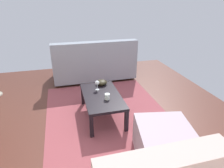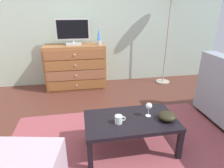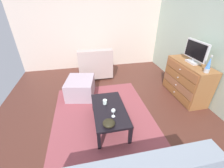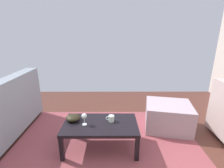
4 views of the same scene
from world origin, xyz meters
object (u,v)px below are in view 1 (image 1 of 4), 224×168
at_px(coffee_table, 102,98).
at_px(wine_glass, 97,83).
at_px(couch_large, 94,64).
at_px(mug, 107,96).
at_px(ottoman, 164,145).
at_px(bowl_decorative, 101,82).

relative_size(coffee_table, wine_glass, 6.20).
distance_m(coffee_table, couch_large, 1.58).
bearing_deg(mug, wine_glass, 12.94).
height_order(coffee_table, wine_glass, wine_glass).
height_order(mug, ottoman, mug).
relative_size(wine_glass, mug, 1.38).
bearing_deg(couch_large, bowl_decorative, 175.89).
bearing_deg(bowl_decorative, couch_large, -4.11).
height_order(bowl_decorative, couch_large, couch_large).
bearing_deg(wine_glass, bowl_decorative, -31.34).
distance_m(coffee_table, ottoman, 1.18).
bearing_deg(mug, bowl_decorative, -2.79).
bearing_deg(couch_large, mug, 176.29).
bearing_deg(ottoman, wine_glass, 22.11).
bearing_deg(wine_glass, couch_large, -7.90).
relative_size(wine_glass, ottoman, 0.22).
relative_size(wine_glass, bowl_decorative, 0.84).
relative_size(coffee_table, ottoman, 1.39).
relative_size(couch_large, ottoman, 2.54).
height_order(wine_glass, bowl_decorative, wine_glass).
distance_m(wine_glass, mug, 0.36).
height_order(coffee_table, mug, mug).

